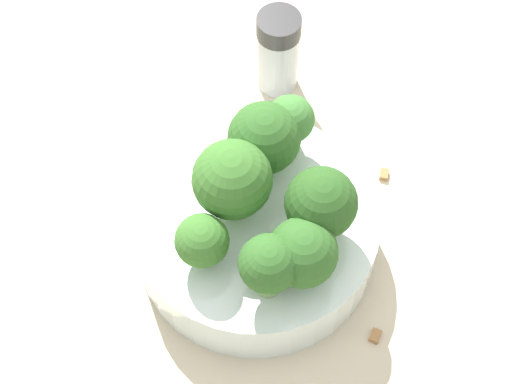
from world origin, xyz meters
The scene contains 12 objects.
ground_plane centered at (0.00, 0.00, 0.00)m, with size 3.00×3.00×0.00m, color beige.
bowl centered at (0.00, 0.00, 0.02)m, with size 0.18×0.18×0.05m, color silver.
broccoli_floret_0 centered at (-0.04, -0.02, 0.09)m, with size 0.05×0.05×0.06m.
broccoli_floret_1 centered at (-0.05, 0.01, 0.08)m, with size 0.05×0.05×0.05m.
broccoli_floret_2 centered at (0.02, 0.01, 0.09)m, with size 0.06×0.06×0.07m.
broccoli_floret_3 centered at (0.02, -0.06, 0.08)m, with size 0.04×0.04×0.05m.
broccoli_floret_4 centered at (0.01, 0.05, 0.07)m, with size 0.04×0.04×0.05m.
broccoli_floret_5 centered at (-0.04, 0.04, 0.08)m, with size 0.04×0.04×0.06m.
broccoli_floret_6 centered at (0.02, -0.04, 0.08)m, with size 0.05×0.05×0.06m.
pepper_shaker centered at (0.09, -0.13, 0.04)m, with size 0.04×0.04×0.08m.
almond_crumb_0 centered at (-0.11, 0.00, 0.00)m, with size 0.01×0.01×0.01m, color olive.
almond_crumb_1 centered at (-0.04, -0.11, 0.00)m, with size 0.01×0.01×0.01m, color olive.
Camera 1 is at (-0.19, 0.22, 0.59)m, focal length 60.00 mm.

